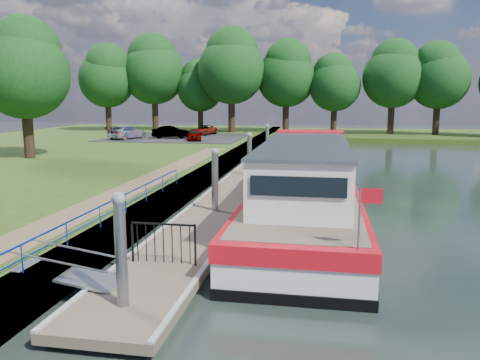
% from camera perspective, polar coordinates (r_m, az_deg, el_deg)
% --- Properties ---
extents(ground, '(160.00, 160.00, 0.00)m').
position_cam_1_polar(ground, '(11.53, -12.90, -15.44)').
color(ground, black).
rests_on(ground, ground).
extents(bank_edge, '(1.10, 90.00, 0.78)m').
position_cam_1_polar(bank_edge, '(25.87, -5.29, -0.15)').
color(bank_edge, '#473D2D').
rests_on(bank_edge, ground).
extents(far_bank, '(60.00, 18.00, 0.60)m').
position_cam_1_polar(far_bank, '(62.22, 17.25, 5.24)').
color(far_bank, '#284112').
rests_on(far_bank, ground).
extents(footpath, '(1.60, 40.00, 0.05)m').
position_cam_1_polar(footpath, '(19.98, -15.77, -2.28)').
color(footpath, brown).
rests_on(footpath, riverbank).
extents(carpark, '(14.00, 12.00, 0.06)m').
position_cam_1_polar(carpark, '(50.10, -7.73, 5.15)').
color(carpark, black).
rests_on(carpark, riverbank).
extents(blue_fence, '(0.04, 18.04, 0.72)m').
position_cam_1_polar(blue_fence, '(14.80, -18.45, -4.60)').
color(blue_fence, '#0C2DBF').
rests_on(blue_fence, riverbank).
extents(pontoon, '(2.50, 30.00, 0.56)m').
position_cam_1_polar(pontoon, '(23.43, -0.54, -1.68)').
color(pontoon, brown).
rests_on(pontoon, ground).
extents(mooring_piles, '(0.30, 27.30, 3.55)m').
position_cam_1_polar(mooring_piles, '(23.23, -0.55, 0.97)').
color(mooring_piles, gray).
rests_on(mooring_piles, ground).
extents(gangway, '(2.58, 1.00, 0.92)m').
position_cam_1_polar(gangway, '(12.49, -20.09, -10.68)').
color(gangway, '#A5A8AD').
rests_on(gangway, ground).
extents(gate_panel, '(1.85, 0.05, 1.15)m').
position_cam_1_polar(gate_panel, '(13.04, -9.34, -6.90)').
color(gate_panel, black).
rests_on(gate_panel, ground).
extents(barge, '(4.36, 21.15, 4.78)m').
position_cam_1_polar(barge, '(21.25, 8.20, -0.50)').
color(barge, black).
rests_on(barge, ground).
extents(horizon_trees, '(54.38, 10.03, 12.87)m').
position_cam_1_polar(horizon_trees, '(58.61, 4.41, 12.88)').
color(horizon_trees, '#332316').
rests_on(horizon_trees, ground).
extents(bank_tree_a, '(6.12, 6.12, 9.72)m').
position_cam_1_polar(bank_tree_a, '(35.94, -24.83, 12.42)').
color(bank_tree_a, '#332316').
rests_on(bank_tree_a, riverbank).
extents(car_a, '(2.12, 3.51, 1.12)m').
position_cam_1_polar(car_a, '(46.09, -5.59, 5.52)').
color(car_a, '#999999').
rests_on(car_a, carpark).
extents(car_b, '(4.03, 2.18, 1.26)m').
position_cam_1_polar(car_b, '(49.06, -8.44, 5.80)').
color(car_b, '#999999').
rests_on(car_b, carpark).
extents(car_c, '(3.12, 4.90, 1.32)m').
position_cam_1_polar(car_c, '(49.24, -13.62, 5.68)').
color(car_c, '#999999').
rests_on(car_c, carpark).
extents(car_d, '(2.60, 4.12, 1.06)m').
position_cam_1_polar(car_d, '(53.24, -4.42, 6.09)').
color(car_d, '#999999').
rests_on(car_d, carpark).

